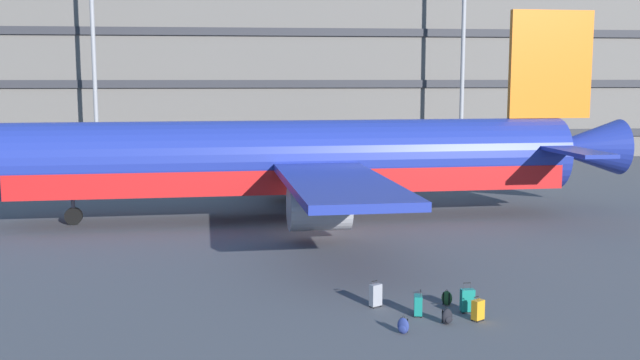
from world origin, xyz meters
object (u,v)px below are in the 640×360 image
Objects in this scene: suitcase_red at (467,300)px; backpack_purple at (447,298)px; suitcase_navy at (376,295)px; suitcase_laid_flat at (478,310)px; backpack_orange at (403,326)px; backpack_teal at (447,317)px; suitcase_black at (418,305)px; airliner at (300,161)px.

backpack_purple is at bearing 118.64° from suitcase_red.
backpack_purple is at bearing -1.50° from suitcase_navy.
suitcase_navy is at bearing 149.39° from suitcase_laid_flat.
suitcase_red is 3.11m from backpack_orange.
backpack_teal is 1.01× the size of backpack_purple.
suitcase_red is 1.11× the size of suitcase_navy.
suitcase_laid_flat is 0.86m from suitcase_red.
suitcase_black is at bearing 126.84° from backpack_teal.
suitcase_laid_flat is 3.42m from suitcase_navy.
suitcase_navy is 1.59× the size of backpack_teal.
airliner reaches higher than backpack_orange.
airliner is 67.12× the size of backpack_orange.
suitcase_navy is at bearing 178.50° from backpack_purple.
backpack_teal reaches higher than backpack_purple.
suitcase_navy is (1.28, -16.17, -2.73)m from airliner.
airliner is 17.77m from suitcase_red.
suitcase_laid_flat is 1.77m from backpack_purple.
suitcase_black is 1.18m from backpack_teal.
suitcase_navy is 1.60× the size of backpack_purple.
suitcase_laid_flat is at bearing 13.62° from backpack_teal.
backpack_orange is at bearing -155.15° from backpack_teal.
airliner is at bearing 99.91° from backpack_teal.
suitcase_red is 1.48m from backpack_teal.
backpack_teal is (0.70, -0.94, -0.12)m from suitcase_black.
suitcase_laid_flat is at bearing 20.50° from backpack_orange.
airliner is at bearing 94.93° from backpack_orange.
backpack_purple is (1.22, 0.99, -0.12)m from suitcase_black.
suitcase_black is at bearing -174.28° from suitcase_red.
suitcase_navy is at bearing 133.51° from backpack_teal.
suitcase_navy reaches higher than backpack_purple.
suitcase_red is at bearing -17.28° from suitcase_navy.
airliner is at bearing 103.27° from suitcase_laid_flat.
backpack_purple is at bearing 75.07° from backpack_teal.
backpack_orange is at bearing -85.07° from airliner.
suitcase_black is 1.51× the size of backpack_teal.
airliner is at bearing 103.64° from suitcase_red.
suitcase_laid_flat is 2.77m from backpack_orange.
suitcase_navy is 2.42m from backpack_purple.
backpack_orange is at bearing -144.05° from suitcase_red.
airliner reaches higher than backpack_teal.
suitcase_navy reaches higher than suitcase_black.
backpack_teal reaches higher than backpack_orange.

